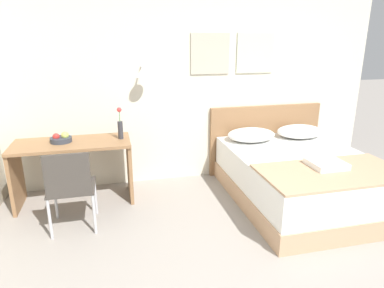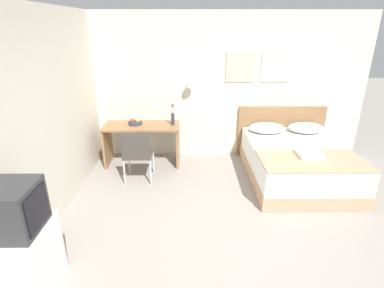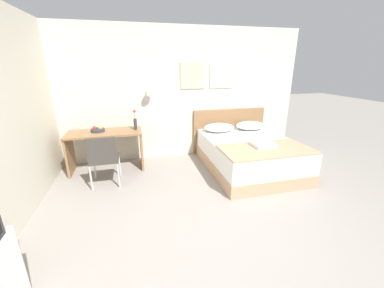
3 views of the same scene
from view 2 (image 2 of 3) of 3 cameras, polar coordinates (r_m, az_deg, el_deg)
name	(u,v)px [view 2 (image 2 of 3)]	position (r m, az deg, el deg)	size (l,w,h in m)	color
ground_plane	(241,258)	(3.60, 9.30, -20.58)	(24.00, 24.00, 0.00)	gray
wall_back	(220,87)	(5.66, 5.43, 10.69)	(5.41, 0.31, 2.65)	beige
bed	(296,163)	(5.24, 19.28, -3.42)	(1.54, 1.97, 0.58)	tan
headboard	(280,131)	(6.06, 16.49, 2.38)	(1.66, 0.06, 0.98)	#8E6642
pillow_left	(267,128)	(5.62, 14.04, 3.00)	(0.64, 0.48, 0.16)	white
pillow_right	(306,128)	(5.84, 20.90, 2.91)	(0.64, 0.48, 0.16)	white
throw_blanket	(312,161)	(4.63, 21.97, -2.97)	(1.49, 0.79, 0.02)	tan
folded_towel_near_foot	(310,154)	(4.74, 21.55, -1.81)	(0.35, 0.33, 0.06)	white
desk	(142,136)	(5.49, -9.48, 1.46)	(1.33, 0.59, 0.75)	#8E6642
desk_chair	(137,152)	(4.85, -10.38, -1.60)	(0.46, 0.46, 0.87)	#3D3833
fruit_bowl	(135,122)	(5.46, -10.76, 4.09)	(0.24, 0.24, 0.12)	#333842
flower_vase	(173,117)	(5.32, -3.67, 5.24)	(0.06, 0.06, 0.38)	#333338
tv_stand	(27,262)	(3.35, -28.87, -19.14)	(0.42, 0.63, 0.73)	white
television	(14,209)	(3.02, -30.83, -10.58)	(0.41, 0.45, 0.44)	#2D2D30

